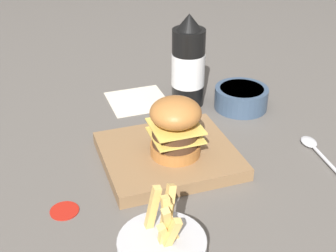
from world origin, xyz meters
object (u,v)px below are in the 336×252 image
at_px(burger, 175,127).
at_px(spoon, 314,147).
at_px(side_bowl, 241,97).
at_px(serving_board, 168,154).
at_px(ketchup_bottle, 188,65).

relative_size(burger, spoon, 0.75).
xyz_separation_m(burger, side_bowl, (-0.22, -0.17, -0.05)).
distance_m(serving_board, side_bowl, 0.27).
bearing_deg(ketchup_bottle, burger, 63.78).
height_order(serving_board, ketchup_bottle, ketchup_bottle).
relative_size(burger, side_bowl, 0.92).
bearing_deg(serving_board, burger, 114.71).
distance_m(serving_board, ketchup_bottle, 0.25).
height_order(serving_board, burger, burger).
height_order(burger, side_bowl, burger).
relative_size(serving_board, ketchup_bottle, 1.15).
distance_m(side_bowl, spoon, 0.21).
distance_m(serving_board, burger, 0.07).
bearing_deg(serving_board, spoon, 168.36).
bearing_deg(ketchup_bottle, side_bowl, 151.09).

